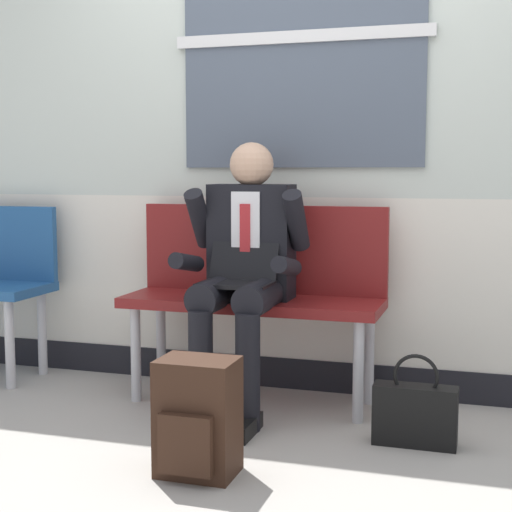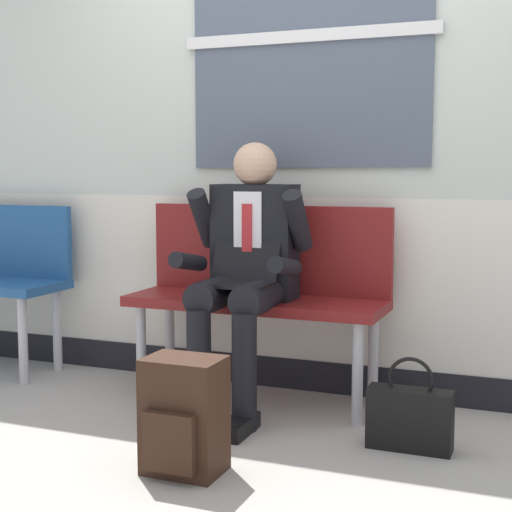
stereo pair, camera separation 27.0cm
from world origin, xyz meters
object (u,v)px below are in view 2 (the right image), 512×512
object	(u,v)px
bench_with_person	(261,285)
backpack	(184,417)
person_seated	(245,267)
handbag	(410,417)

from	to	relation	value
bench_with_person	backpack	bearing A→B (deg)	-85.25
bench_with_person	person_seated	world-z (taller)	person_seated
bench_with_person	person_seated	distance (m)	0.23
handbag	person_seated	bearing A→B (deg)	163.80
bench_with_person	handbag	distance (m)	1.04
person_seated	backpack	distance (m)	0.93
backpack	handbag	size ratio (longest dim) A/B	1.14
bench_with_person	handbag	bearing A→B (deg)	-28.17
person_seated	handbag	bearing A→B (deg)	-16.20
backpack	handbag	world-z (taller)	backpack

